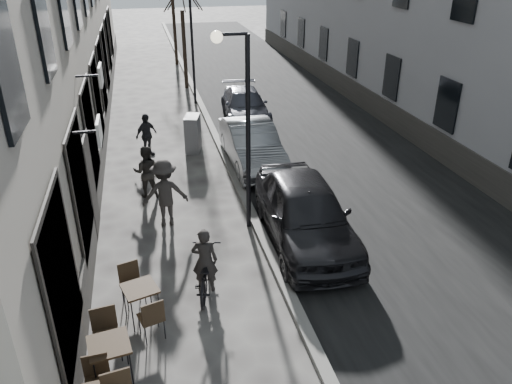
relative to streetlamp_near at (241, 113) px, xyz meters
name	(u,v)px	position (x,y,z in m)	size (l,w,h in m)	color
road	(284,110)	(4.02, 10.00, -3.16)	(7.30, 60.00, 0.00)	black
kerb	(205,114)	(0.37, 10.00, -3.10)	(0.25, 60.00, 0.12)	slate
streetlamp_near	(241,113)	(0.00, 0.00, 0.00)	(0.90, 0.28, 5.09)	black
streetlamp_far	(188,35)	(0.00, 12.00, 0.00)	(0.90, 0.28, 5.09)	black
bistro_set_b	(111,358)	(-3.23, -4.68, -2.65)	(0.78, 1.71, 0.98)	black
bistro_set_c	(141,300)	(-2.70, -3.18, -2.68)	(0.87, 1.63, 0.93)	black
utility_cabinet	(193,134)	(-0.63, 5.84, -2.50)	(0.49, 0.88, 1.32)	slate
bicycle	(205,272)	(-1.33, -2.50, -2.69)	(0.62, 1.77, 0.93)	black
cyclist_rider	(205,260)	(-1.33, -2.50, -2.40)	(0.56, 0.36, 1.52)	black
pedestrian_near	(146,172)	(-2.38, 2.45, -2.37)	(0.77, 0.60, 1.59)	#282622
pedestrian_mid	(165,193)	(-1.95, 0.62, -2.23)	(1.20, 0.69, 1.86)	#2E2A28
pedestrian_far	(147,135)	(-2.27, 5.74, -2.39)	(0.90, 0.38, 1.54)	black
car_near	(305,212)	(1.39, -1.04, -2.34)	(1.95, 4.84, 1.65)	black
car_mid	(252,145)	(1.17, 4.09, -2.43)	(1.54, 4.43, 1.46)	gray
car_far	(245,105)	(1.98, 9.00, -2.52)	(1.79, 4.40, 1.28)	#3F414B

